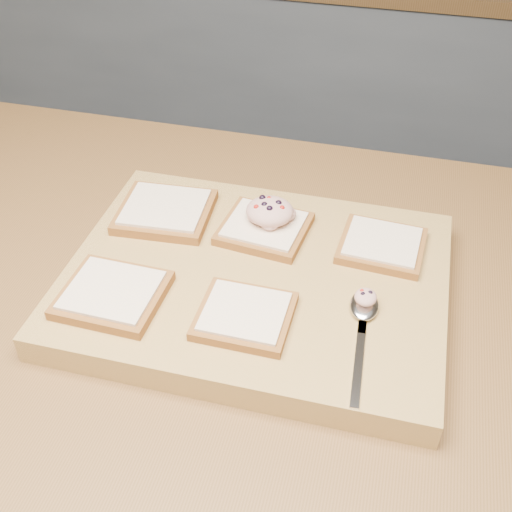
{
  "coord_description": "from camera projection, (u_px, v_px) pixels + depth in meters",
  "views": [
    {
      "loc": [
        0.04,
        -0.61,
        1.5
      ],
      "look_at": [
        -0.12,
        -0.01,
        0.97
      ],
      "focal_mm": 45.0,
      "sensor_mm": 36.0,
      "label": 1
    }
  ],
  "objects": [
    {
      "name": "island_counter",
      "position": [
        322.0,
        484.0,
        1.13
      ],
      "size": [
        2.0,
        0.8,
        0.9
      ],
      "color": "slate",
      "rests_on": "ground"
    },
    {
      "name": "bread_far_right",
      "position": [
        382.0,
        245.0,
        0.86
      ],
      "size": [
        0.12,
        0.11,
        0.02
      ],
      "color": "brown",
      "rests_on": "cutting_board"
    },
    {
      "name": "bread_near_left",
      "position": [
        112.0,
        294.0,
        0.79
      ],
      "size": [
        0.13,
        0.12,
        0.02
      ],
      "color": "brown",
      "rests_on": "cutting_board"
    },
    {
      "name": "back_counter",
      "position": [
        395.0,
        107.0,
        2.18
      ],
      "size": [
        3.6,
        0.62,
        0.94
      ],
      "color": "slate",
      "rests_on": "ground"
    },
    {
      "name": "cutting_board",
      "position": [
        256.0,
        282.0,
        0.85
      ],
      "size": [
        0.49,
        0.37,
        0.04
      ],
      "primitive_type": "cube",
      "color": "tan",
      "rests_on": "island_counter"
    },
    {
      "name": "bread_near_center",
      "position": [
        245.0,
        315.0,
        0.76
      ],
      "size": [
        0.11,
        0.1,
        0.02
      ],
      "color": "brown",
      "rests_on": "cutting_board"
    },
    {
      "name": "bread_far_center",
      "position": [
        264.0,
        228.0,
        0.89
      ],
      "size": [
        0.13,
        0.12,
        0.02
      ],
      "color": "brown",
      "rests_on": "cutting_board"
    },
    {
      "name": "spoon",
      "position": [
        364.0,
        313.0,
        0.77
      ],
      "size": [
        0.04,
        0.18,
        0.01
      ],
      "color": "silver",
      "rests_on": "cutting_board"
    },
    {
      "name": "bread_far_left",
      "position": [
        165.0,
        211.0,
        0.92
      ],
      "size": [
        0.14,
        0.13,
        0.02
      ],
      "color": "brown",
      "rests_on": "cutting_board"
    },
    {
      "name": "tuna_salad_dollop",
      "position": [
        270.0,
        211.0,
        0.88
      ],
      "size": [
        0.07,
        0.06,
        0.03
      ],
      "color": "tan",
      "rests_on": "bread_far_center"
    },
    {
      "name": "spoon_salad",
      "position": [
        366.0,
        297.0,
        0.77
      ],
      "size": [
        0.03,
        0.03,
        0.02
      ],
      "color": "tan",
      "rests_on": "spoon"
    }
  ]
}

